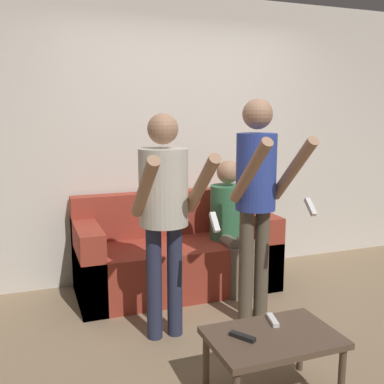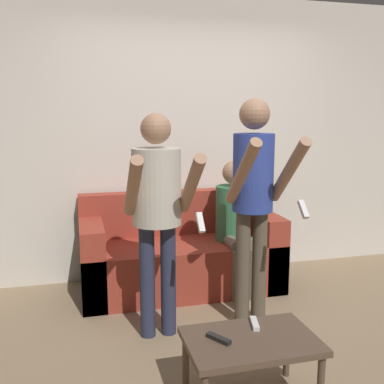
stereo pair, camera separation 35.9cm
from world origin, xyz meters
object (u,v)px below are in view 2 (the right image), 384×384
at_px(person_seated, 235,219).
at_px(coffee_table, 251,346).
at_px(person_standing_left, 157,201).
at_px(person_standing_right, 254,189).
at_px(remote_near, 219,339).
at_px(remote_far, 255,323).
at_px(couch, 180,256).

height_order(person_seated, coffee_table, person_seated).
xyz_separation_m(person_standing_left, person_standing_right, (0.72, -0.00, 0.05)).
relative_size(person_standing_left, remote_near, 10.98).
height_order(person_standing_right, person_seated, person_standing_right).
xyz_separation_m(person_standing_right, person_seated, (0.12, 0.71, -0.40)).
relative_size(person_standing_right, remote_far, 11.06).
distance_m(person_standing_right, remote_far, 1.04).
bearing_deg(person_seated, remote_far, -105.67).
bearing_deg(remote_near, remote_far, 24.43).
xyz_separation_m(person_seated, remote_near, (-0.67, -1.59, -0.25)).
bearing_deg(coffee_table, remote_far, 60.65).
bearing_deg(person_standing_right, person_seated, 80.18).
bearing_deg(couch, person_standing_left, -112.68).
xyz_separation_m(person_standing_right, remote_far, (-0.29, -0.76, -0.65)).
relative_size(coffee_table, remote_near, 4.93).
xyz_separation_m(couch, person_standing_right, (0.36, -0.86, 0.75)).
bearing_deg(person_standing_left, coffee_table, -68.63).
height_order(person_standing_left, remote_far, person_standing_left).
relative_size(coffee_table, remote_far, 4.67).
xyz_separation_m(person_standing_left, remote_near, (0.17, -0.88, -0.60)).
distance_m(couch, coffee_table, 1.75).
xyz_separation_m(person_standing_right, remote_near, (-0.55, -0.87, -0.65)).
distance_m(person_standing_right, coffee_table, 1.20).
bearing_deg(coffee_table, person_seated, 73.08).
height_order(person_standing_left, person_standing_right, person_standing_right).
height_order(person_standing_right, remote_near, person_standing_right).
bearing_deg(person_standing_right, remote_near, -121.98).
bearing_deg(person_seated, person_standing_left, -139.70).
bearing_deg(person_standing_right, person_standing_left, 179.80).
relative_size(remote_near, remote_far, 0.95).
bearing_deg(couch, remote_near, -96.19).
bearing_deg(remote_near, coffee_table, -5.84).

